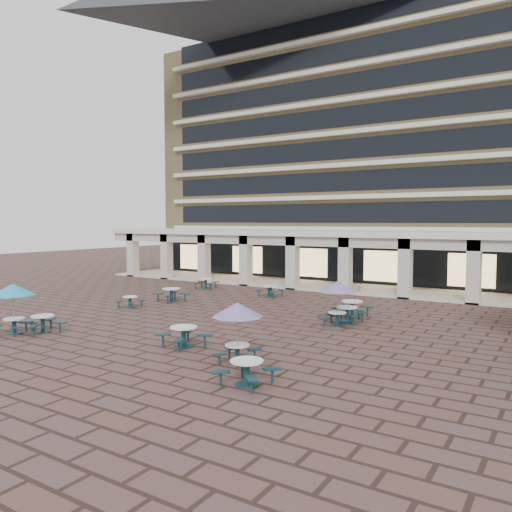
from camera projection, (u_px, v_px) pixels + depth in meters
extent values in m
plane|color=brown|center=(216.00, 319.00, 26.07)|extent=(120.00, 120.00, 0.00)
cube|color=tan|center=(379.00, 158.00, 46.80)|extent=(40.00, 15.00, 22.00)
cube|color=beige|center=(346.00, 229.00, 40.72)|extent=(36.80, 0.50, 0.35)
cube|color=black|center=(348.00, 213.00, 40.82)|extent=(35.20, 0.05, 1.60)
cube|color=beige|center=(347.00, 197.00, 40.54)|extent=(36.80, 0.50, 0.35)
cube|color=black|center=(348.00, 181.00, 40.64)|extent=(35.20, 0.05, 1.60)
cube|color=beige|center=(347.00, 165.00, 40.35)|extent=(36.80, 0.50, 0.35)
cube|color=black|center=(349.00, 149.00, 40.46)|extent=(35.20, 0.05, 1.60)
cube|color=beige|center=(348.00, 132.00, 40.17)|extent=(36.80, 0.50, 0.35)
cube|color=black|center=(349.00, 116.00, 40.28)|extent=(35.20, 0.05, 1.60)
cube|color=beige|center=(348.00, 99.00, 39.99)|extent=(36.80, 0.50, 0.35)
cube|color=black|center=(349.00, 83.00, 40.10)|extent=(35.20, 0.05, 1.60)
cube|color=beige|center=(349.00, 66.00, 39.81)|extent=(36.80, 0.50, 0.35)
cube|color=black|center=(350.00, 50.00, 39.91)|extent=(35.20, 0.05, 1.60)
cube|color=beige|center=(349.00, 33.00, 39.63)|extent=(36.80, 0.50, 0.35)
cube|color=black|center=(350.00, 17.00, 39.73)|extent=(35.20, 0.05, 1.60)
cube|color=white|center=(333.00, 233.00, 38.42)|extent=(42.00, 6.60, 0.40)
cube|color=beige|center=(317.00, 240.00, 36.05)|extent=(42.00, 0.30, 0.90)
cube|color=black|center=(346.00, 262.00, 40.86)|extent=(38.00, 0.15, 3.20)
cube|color=beige|center=(332.00, 286.00, 38.71)|extent=(42.00, 6.00, 0.12)
cube|color=beige|center=(133.00, 255.00, 46.52)|extent=(0.80, 0.80, 4.00)
cube|color=beige|center=(167.00, 256.00, 44.27)|extent=(0.80, 0.80, 4.00)
cube|color=beige|center=(204.00, 258.00, 42.02)|extent=(0.80, 0.80, 4.00)
cube|color=beige|center=(246.00, 260.00, 39.76)|extent=(0.80, 0.80, 4.00)
cube|color=beige|center=(293.00, 263.00, 37.51)|extent=(0.80, 0.80, 4.00)
cube|color=beige|center=(345.00, 265.00, 35.26)|extent=(0.80, 0.80, 4.00)
cube|color=beige|center=(405.00, 268.00, 33.00)|extent=(0.80, 0.80, 4.00)
cube|color=beige|center=(474.00, 272.00, 30.75)|extent=(0.80, 0.80, 4.00)
cube|color=#FFD88C|center=(193.00, 257.00, 49.29)|extent=(3.20, 0.08, 2.40)
cube|color=#FFD88C|center=(247.00, 259.00, 45.87)|extent=(3.20, 0.08, 2.40)
cube|color=#FFD88C|center=(310.00, 263.00, 42.46)|extent=(3.20, 0.08, 2.40)
cube|color=#FFD88C|center=(383.00, 266.00, 39.04)|extent=(3.20, 0.08, 2.40)
cube|color=#FFD88C|center=(471.00, 270.00, 35.63)|extent=(3.20, 0.08, 2.40)
cylinder|color=#163842|center=(43.00, 332.00, 23.05)|extent=(0.72, 0.72, 0.04)
cylinder|color=#163842|center=(43.00, 325.00, 23.03)|extent=(0.19, 0.19, 0.68)
cylinder|color=white|center=(43.00, 316.00, 23.00)|extent=(1.03, 1.03, 0.05)
cube|color=#163842|center=(60.00, 323.00, 22.98)|extent=(0.63, 0.53, 0.05)
cylinder|color=#163842|center=(60.00, 328.00, 22.99)|extent=(0.08, 0.08, 0.43)
cube|color=#163842|center=(51.00, 319.00, 23.82)|extent=(0.53, 0.63, 0.05)
cylinder|color=#163842|center=(51.00, 324.00, 23.84)|extent=(0.08, 0.08, 0.43)
cube|color=#163842|center=(26.00, 322.00, 23.06)|extent=(0.63, 0.53, 0.05)
cylinder|color=#163842|center=(26.00, 327.00, 23.08)|extent=(0.08, 0.08, 0.43)
cube|color=#163842|center=(34.00, 326.00, 22.22)|extent=(0.53, 0.63, 0.05)
cylinder|color=#163842|center=(34.00, 331.00, 22.24)|extent=(0.08, 0.08, 0.43)
cylinder|color=#163842|center=(247.00, 384.00, 15.60)|extent=(0.74, 0.74, 0.04)
cylinder|color=#163842|center=(247.00, 374.00, 15.57)|extent=(0.19, 0.19, 0.69)
cylinder|color=white|center=(247.00, 361.00, 15.54)|extent=(1.05, 1.05, 0.05)
cube|color=#163842|center=(272.00, 369.00, 15.73)|extent=(0.62, 0.61, 0.05)
cylinder|color=#163842|center=(272.00, 376.00, 15.74)|extent=(0.08, 0.08, 0.44)
cube|color=#163842|center=(242.00, 363.00, 16.37)|extent=(0.61, 0.62, 0.05)
cylinder|color=#163842|center=(242.00, 370.00, 16.38)|extent=(0.08, 0.08, 0.44)
cube|color=#163842|center=(221.00, 372.00, 15.40)|extent=(0.62, 0.61, 0.05)
cylinder|color=#163842|center=(221.00, 380.00, 15.42)|extent=(0.08, 0.08, 0.44)
cube|color=#163842|center=(252.00, 379.00, 14.76)|extent=(0.61, 0.62, 0.05)
cylinder|color=#163842|center=(252.00, 387.00, 14.78)|extent=(0.08, 0.08, 0.44)
cylinder|color=#163842|center=(15.00, 333.00, 22.75)|extent=(0.66, 0.66, 0.04)
cylinder|color=#163842|center=(14.00, 327.00, 22.73)|extent=(0.17, 0.17, 0.62)
cylinder|color=white|center=(14.00, 319.00, 22.71)|extent=(0.94, 0.94, 0.05)
cube|color=#163842|center=(32.00, 323.00, 23.03)|extent=(0.50, 0.58, 0.05)
cylinder|color=#163842|center=(32.00, 328.00, 23.05)|extent=(0.08, 0.08, 0.39)
cube|color=#163842|center=(15.00, 322.00, 23.39)|extent=(0.58, 0.50, 0.05)
cylinder|color=#163842|center=(15.00, 326.00, 23.40)|extent=(0.08, 0.08, 0.39)
cube|color=#163842|center=(14.00, 328.00, 22.06)|extent=(0.58, 0.50, 0.05)
cylinder|color=#163842|center=(14.00, 332.00, 22.08)|extent=(0.08, 0.08, 0.39)
cylinder|color=gray|center=(14.00, 309.00, 22.68)|extent=(0.05, 0.05, 2.25)
cone|color=#23A3DB|center=(13.00, 290.00, 22.61)|extent=(1.97, 1.97, 0.52)
cylinder|color=#163842|center=(130.00, 307.00, 29.68)|extent=(0.61, 0.61, 0.03)
cylinder|color=#163842|center=(130.00, 302.00, 29.67)|extent=(0.16, 0.16, 0.57)
cylinder|color=white|center=(130.00, 297.00, 29.64)|extent=(0.87, 0.87, 0.04)
cube|color=#163842|center=(142.00, 300.00, 29.90)|extent=(0.48, 0.53, 0.04)
cylinder|color=#163842|center=(142.00, 304.00, 29.91)|extent=(0.07, 0.07, 0.36)
cube|color=#163842|center=(129.00, 299.00, 30.29)|extent=(0.53, 0.48, 0.04)
cylinder|color=#163842|center=(129.00, 302.00, 30.31)|extent=(0.07, 0.07, 0.36)
cube|color=#163842|center=(119.00, 302.00, 29.42)|extent=(0.48, 0.53, 0.04)
cylinder|color=#163842|center=(119.00, 305.00, 29.43)|extent=(0.07, 0.07, 0.36)
cube|color=#163842|center=(132.00, 303.00, 29.03)|extent=(0.53, 0.48, 0.04)
cylinder|color=#163842|center=(132.00, 306.00, 29.04)|extent=(0.07, 0.07, 0.36)
cylinder|color=#163842|center=(237.00, 362.00, 18.02)|extent=(0.63, 0.63, 0.04)
cylinder|color=#163842|center=(237.00, 355.00, 18.00)|extent=(0.16, 0.16, 0.60)
cylinder|color=white|center=(237.00, 345.00, 17.98)|extent=(0.90, 0.90, 0.05)
cube|color=#163842|center=(255.00, 350.00, 18.32)|extent=(0.47, 0.56, 0.05)
cylinder|color=#163842|center=(255.00, 355.00, 18.34)|extent=(0.07, 0.07, 0.38)
cube|color=#163842|center=(229.00, 348.00, 18.62)|extent=(0.56, 0.47, 0.05)
cylinder|color=#163842|center=(229.00, 353.00, 18.63)|extent=(0.07, 0.07, 0.38)
cube|color=#163842|center=(219.00, 355.00, 17.67)|extent=(0.47, 0.56, 0.05)
cylinder|color=#163842|center=(219.00, 360.00, 17.68)|extent=(0.07, 0.07, 0.38)
cube|color=#163842|center=(246.00, 357.00, 17.37)|extent=(0.56, 0.47, 0.05)
cylinder|color=#163842|center=(246.00, 363.00, 17.39)|extent=(0.07, 0.07, 0.38)
cylinder|color=gray|center=(237.00, 333.00, 17.95)|extent=(0.05, 0.05, 2.16)
cone|color=#7E6BB1|center=(237.00, 310.00, 17.89)|extent=(1.89, 1.89, 0.50)
cylinder|color=#163842|center=(184.00, 346.00, 20.34)|extent=(0.78, 0.78, 0.04)
cylinder|color=#163842|center=(184.00, 338.00, 20.32)|extent=(0.20, 0.20, 0.73)
cylinder|color=white|center=(184.00, 327.00, 20.29)|extent=(1.11, 1.11, 0.06)
cube|color=#163842|center=(205.00, 335.00, 20.25)|extent=(0.69, 0.56, 0.06)
cylinder|color=#163842|center=(205.00, 341.00, 20.27)|extent=(0.09, 0.09, 0.47)
cube|color=#163842|center=(188.00, 330.00, 21.17)|extent=(0.56, 0.69, 0.06)
cylinder|color=#163842|center=(188.00, 336.00, 21.19)|extent=(0.09, 0.09, 0.47)
cube|color=#163842|center=(163.00, 335.00, 20.37)|extent=(0.69, 0.56, 0.06)
cylinder|color=#163842|center=(163.00, 341.00, 20.39)|extent=(0.09, 0.09, 0.47)
cube|color=#163842|center=(179.00, 340.00, 19.45)|extent=(0.56, 0.69, 0.06)
cylinder|color=#163842|center=(179.00, 346.00, 19.47)|extent=(0.09, 0.09, 0.47)
cylinder|color=#163842|center=(171.00, 301.00, 31.83)|extent=(0.79, 0.79, 0.05)
cylinder|color=#163842|center=(171.00, 296.00, 31.80)|extent=(0.20, 0.20, 0.74)
cylinder|color=white|center=(171.00, 289.00, 31.77)|extent=(1.13, 1.13, 0.06)
cube|color=#163842|center=(185.00, 294.00, 31.71)|extent=(0.70, 0.56, 0.06)
cylinder|color=#163842|center=(185.00, 298.00, 31.73)|extent=(0.09, 0.09, 0.47)
cube|color=#163842|center=(175.00, 292.00, 32.67)|extent=(0.56, 0.70, 0.06)
cylinder|color=#163842|center=(175.00, 296.00, 32.69)|extent=(0.09, 0.09, 0.47)
cube|color=#163842|center=(158.00, 294.00, 31.87)|extent=(0.70, 0.56, 0.06)
cylinder|color=#163842|center=(158.00, 298.00, 31.89)|extent=(0.09, 0.09, 0.47)
cube|color=#163842|center=(168.00, 296.00, 30.92)|extent=(0.56, 0.70, 0.06)
cylinder|color=#163842|center=(168.00, 300.00, 30.94)|extent=(0.09, 0.09, 0.47)
cylinder|color=#163842|center=(271.00, 296.00, 33.82)|extent=(0.70, 0.70, 0.04)
cylinder|color=#163842|center=(271.00, 292.00, 33.79)|extent=(0.18, 0.18, 0.66)
cylinder|color=white|center=(271.00, 286.00, 33.77)|extent=(1.01, 1.01, 0.05)
cube|color=#163842|center=(282.00, 290.00, 33.90)|extent=(0.60, 0.58, 0.05)
cylinder|color=#163842|center=(282.00, 293.00, 33.92)|extent=(0.08, 0.08, 0.42)
cube|color=#163842|center=(268.00, 289.00, 34.56)|extent=(0.58, 0.60, 0.05)
cylinder|color=#163842|center=(268.00, 292.00, 34.58)|extent=(0.08, 0.08, 0.42)
cube|color=#163842|center=(259.00, 291.00, 33.67)|extent=(0.60, 0.58, 0.05)
cylinder|color=#163842|center=(259.00, 294.00, 33.68)|extent=(0.08, 0.08, 0.42)
cube|color=#163842|center=(273.00, 292.00, 33.01)|extent=(0.58, 0.60, 0.05)
cylinder|color=#163842|center=(273.00, 295.00, 33.03)|extent=(0.08, 0.08, 0.42)
cylinder|color=#163842|center=(347.00, 322.00, 25.28)|extent=(0.74, 0.74, 0.04)
cylinder|color=#163842|center=(347.00, 315.00, 25.25)|extent=(0.19, 0.19, 0.70)
cylinder|color=white|center=(347.00, 307.00, 25.22)|extent=(1.06, 1.06, 0.05)
cube|color=#163842|center=(362.00, 313.00, 25.39)|extent=(0.63, 0.61, 0.05)
cylinder|color=#163842|center=(362.00, 317.00, 25.41)|extent=(0.08, 0.08, 0.44)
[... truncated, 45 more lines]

